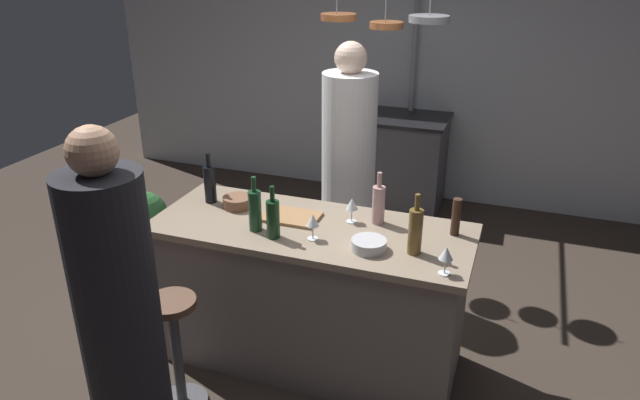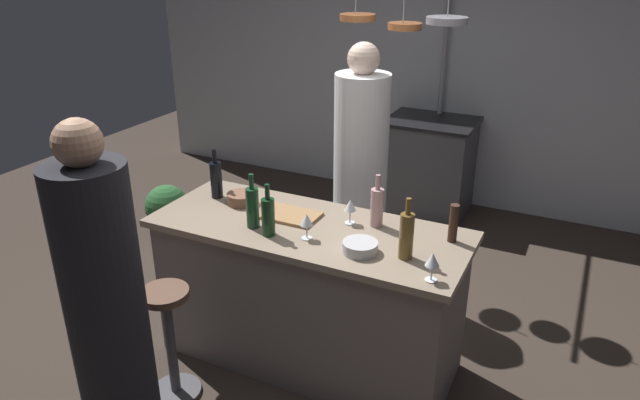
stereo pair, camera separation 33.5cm
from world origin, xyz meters
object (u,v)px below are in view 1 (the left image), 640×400
Objects in this scene: wine_bottle_rose at (378,204)px; mixing_bowl_steel at (369,245)px; wine_bottle_green at (255,210)px; wine_glass_near_right_guest at (313,221)px; wine_glass_near_left_guest at (446,255)px; stove_range at (402,162)px; pepper_mill at (456,217)px; wine_bottle_red at (273,218)px; wine_bottle_dark at (210,183)px; wine_glass_by_chef at (352,205)px; chef at (348,179)px; wine_bottle_amber at (415,231)px; potted_plant at (146,218)px; cutting_board at (291,217)px; guest_left at (121,326)px; mixing_bowl_wooden at (238,202)px; bar_stool_left at (176,348)px.

mixing_bowl_steel is at bearing -83.37° from wine_bottle_rose.
wine_glass_near_right_guest is (0.33, 0.00, -0.02)m from wine_bottle_green.
wine_glass_near_left_guest is (0.44, -0.44, -0.01)m from wine_bottle_rose.
wine_bottle_rose is (0.34, -2.28, 0.57)m from stove_range.
pepper_mill is 0.98m from wine_bottle_red.
wine_bottle_dark is 0.89m from wine_glass_by_chef.
wine_bottle_dark reaches higher than wine_glass_near_left_guest.
chef is 9.71× the size of mixing_bowl_steel.
wine_bottle_amber reaches higher than wine_bottle_rose.
wine_glass_near_right_guest is 1.00× the size of wine_glass_near_left_guest.
wine_bottle_red is at bearing -93.09° from stove_range.
pepper_mill is 0.44m from wine_glass_near_left_guest.
wine_bottle_green reaches higher than wine_bottle_rose.
wine_bottle_green is at bearing -163.04° from pepper_mill.
chef reaches higher than stove_range.
potted_plant is at bearing 156.81° from wine_glass_near_left_guest.
wine_glass_near_left_guest is at bearing -14.34° from wine_bottle_dark.
wine_glass_by_chef is at bearing -71.48° from chef.
cutting_board reaches higher than stove_range.
potted_plant is 2.64m from wine_bottle_amber.
wine_bottle_dark reaches higher than wine_glass_by_chef.
guest_left reaches higher than mixing_bowl_steel.
wine_bottle_amber is at bearing 2.37° from wine_bottle_green.
wine_bottle_red is 2.02× the size of wine_glass_near_left_guest.
wine_bottle_rose is at bearing -179.90° from pepper_mill.
cutting_board is 0.26m from wine_bottle_green.
chef is at bearing 118.31° from wine_bottle_rose.
guest_left is at bearing -81.05° from wine_bottle_dark.
cutting_board is (-0.14, -2.39, 0.46)m from stove_range.
wine_bottle_green is at bearing -121.69° from cutting_board.
wine_bottle_amber is 2.23× the size of wine_glass_near_right_guest.
wine_glass_by_chef is 0.83× the size of mixing_bowl_wooden.
stove_range is 5.06× the size of mixing_bowl_wooden.
wine_bottle_dark is at bearing 102.39° from bar_stool_left.
mixing_bowl_steel is at bearing -57.61° from wine_glass_by_chef.
bar_stool_left is 1.31× the size of potted_plant.
mixing_bowl_wooden is at bearing -177.27° from wine_glass_by_chef.
wine_bottle_red is 0.47m from mixing_bowl_wooden.
stove_range is at bearing 73.42° from wine_bottle_dark.
wine_bottle_amber is (1.30, -0.22, 0.01)m from wine_bottle_dark.
stove_range is at bearing 98.46° from wine_bottle_rose.
wine_bottle_rose reaches higher than stove_range.
wine_bottle_rose is at bearing 16.13° from wine_glass_by_chef.
mixing_bowl_steel is at bearing -13.98° from wine_bottle_dark.
cutting_board is 1.75× the size of mixing_bowl_steel.
wine_glass_near_right_guest is (1.82, -0.97, 0.71)m from potted_plant.
pepper_mill is at bearing 42.89° from guest_left.
pepper_mill is 0.33m from wine_bottle_amber.
wine_glass_by_chef is at bearing 11.67° from cutting_board.
chef reaches higher than cutting_board.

